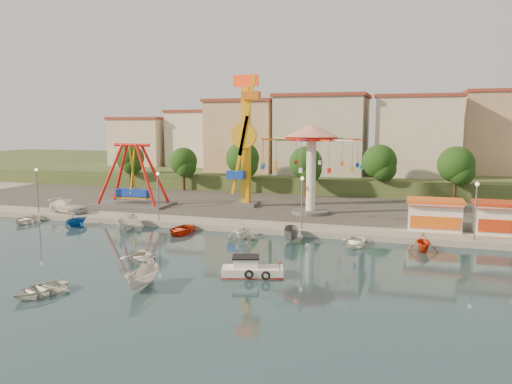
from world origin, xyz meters
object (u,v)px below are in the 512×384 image
at_px(rowboat_a, 142,257).
at_px(van, 68,206).
at_px(wave_swinger, 311,149).
at_px(cabin_motorboat, 251,270).
at_px(pirate_ship_ride, 133,176).
at_px(kamikaze_tower, 246,144).
at_px(skiff, 142,277).

bearing_deg(rowboat_a, van, 96.06).
bearing_deg(wave_swinger, cabin_motorboat, -89.58).
bearing_deg(pirate_ship_ride, wave_swinger, 1.81).
bearing_deg(kamikaze_tower, van, -150.95).
distance_m(kamikaze_tower, skiff, 31.93).
xyz_separation_m(wave_swinger, cabin_motorboat, (0.17, -23.43, -7.78)).
relative_size(rowboat_a, skiff, 1.10).
distance_m(rowboat_a, van, 23.70).
bearing_deg(skiff, pirate_ship_ride, 119.69).
xyz_separation_m(kamikaze_tower, wave_swinger, (8.84, -2.68, -0.41)).
bearing_deg(van, cabin_motorboat, -103.69).
bearing_deg(rowboat_a, wave_swinger, 22.66).
xyz_separation_m(cabin_motorboat, skiff, (-6.25, -4.71, 0.31)).
relative_size(wave_swinger, rowboat_a, 2.79).
bearing_deg(kamikaze_tower, skiff, -84.87).
height_order(kamikaze_tower, rowboat_a, kamikaze_tower).
xyz_separation_m(rowboat_a, skiff, (3.17, -5.50, 0.30)).
bearing_deg(cabin_motorboat, kamikaze_tower, 92.14).
bearing_deg(pirate_ship_ride, van, -122.89).
xyz_separation_m(skiff, van, (-21.62, 20.35, 0.64)).
height_order(pirate_ship_ride, skiff, pirate_ship_ride).
bearing_deg(van, pirate_ship_ride, -17.28).
bearing_deg(cabin_motorboat, wave_swinger, 73.53).
height_order(pirate_ship_ride, kamikaze_tower, kamikaze_tower).
height_order(pirate_ship_ride, wave_swinger, wave_swinger).
xyz_separation_m(pirate_ship_ride, van, (-4.56, -7.06, -3.03)).
xyz_separation_m(pirate_ship_ride, rowboat_a, (13.89, -21.90, -3.96)).
height_order(wave_swinger, van, wave_swinger).
xyz_separation_m(cabin_motorboat, van, (-27.87, 15.64, 0.95)).
distance_m(pirate_ship_ride, skiff, 32.49).
relative_size(skiff, van, 0.71).
bearing_deg(van, wave_swinger, -58.69).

